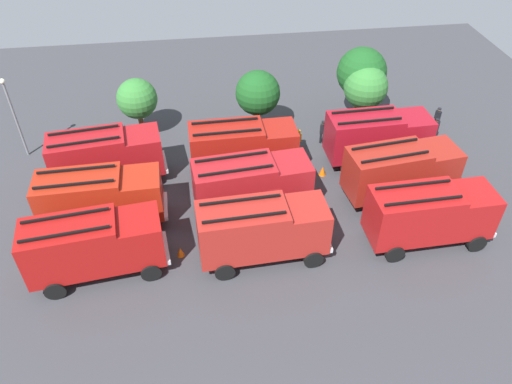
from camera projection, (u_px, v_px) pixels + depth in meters
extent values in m
plane|color=#38383D|center=(256.00, 209.00, 31.17)|extent=(55.39, 55.39, 0.00)
cube|color=#A41311|center=(141.00, 237.00, 26.31)|extent=(2.48, 2.74, 2.60)
cube|color=#8C9EAD|center=(160.00, 229.00, 26.32)|extent=(0.33, 2.12, 1.46)
cube|color=#A41311|center=(72.00, 247.00, 25.53)|extent=(5.06, 3.05, 2.90)
cube|color=black|center=(65.00, 216.00, 25.04)|extent=(4.30, 0.63, 0.12)
cube|color=black|center=(64.00, 234.00, 24.02)|extent=(4.30, 0.63, 0.12)
cube|color=silver|center=(166.00, 248.00, 27.28)|extent=(0.48, 2.38, 0.28)
cylinder|color=black|center=(147.00, 241.00, 28.23)|extent=(1.13, 0.48, 1.10)
cylinder|color=black|center=(151.00, 272.00, 26.45)|extent=(1.13, 0.48, 1.10)
cylinder|color=black|center=(58.00, 257.00, 27.28)|extent=(1.13, 0.48, 1.10)
cylinder|color=black|center=(55.00, 290.00, 25.49)|extent=(1.13, 0.48, 1.10)
cube|color=#A7221C|center=(306.00, 224.00, 27.06)|extent=(2.32, 2.60, 2.60)
cube|color=#8C9EAD|center=(325.00, 218.00, 27.01)|extent=(0.18, 2.13, 1.46)
cube|color=#A7221C|center=(243.00, 230.00, 26.47)|extent=(4.91, 2.73, 2.90)
cube|color=black|center=(240.00, 200.00, 25.99)|extent=(4.32, 0.33, 0.12)
cube|color=black|center=(244.00, 217.00, 24.95)|extent=(4.32, 0.33, 0.12)
cube|color=silver|center=(325.00, 236.00, 27.96)|extent=(0.31, 2.38, 0.28)
cylinder|color=black|center=(302.00, 229.00, 28.99)|extent=(1.12, 0.40, 1.10)
cylinder|color=black|center=(313.00, 259.00, 27.17)|extent=(1.12, 0.40, 1.10)
cylinder|color=black|center=(219.00, 240.00, 28.29)|extent=(1.12, 0.40, 1.10)
cylinder|color=black|center=(225.00, 271.00, 26.48)|extent=(1.12, 0.40, 1.10)
cube|color=#AB1515|center=(470.00, 209.00, 28.00)|extent=(2.27, 2.57, 2.60)
cube|color=#8C9EAD|center=(489.00, 203.00, 27.94)|extent=(0.14, 2.13, 1.46)
cube|color=#AB1515|center=(412.00, 214.00, 27.46)|extent=(4.87, 2.64, 2.90)
cube|color=black|center=(413.00, 185.00, 26.98)|extent=(4.32, 0.25, 0.12)
cube|color=black|center=(424.00, 201.00, 25.93)|extent=(4.32, 0.25, 0.12)
cube|color=silver|center=(484.00, 222.00, 28.89)|extent=(0.27, 2.38, 0.28)
cylinder|color=black|center=(456.00, 215.00, 29.93)|extent=(1.11, 0.38, 1.10)
cylinder|color=black|center=(476.00, 243.00, 28.11)|extent=(1.11, 0.38, 1.10)
cylinder|color=black|center=(379.00, 224.00, 29.30)|extent=(1.11, 0.38, 1.10)
cylinder|color=black|center=(395.00, 254.00, 27.48)|extent=(1.11, 0.38, 1.10)
cube|color=#A62211|center=(143.00, 194.00, 29.07)|extent=(2.27, 2.56, 2.60)
cube|color=#8C9EAD|center=(160.00, 188.00, 29.00)|extent=(0.14, 2.13, 1.46)
cube|color=#A62211|center=(81.00, 198.00, 28.52)|extent=(4.87, 2.64, 2.90)
cube|color=black|center=(76.00, 169.00, 28.04)|extent=(4.32, 0.25, 0.12)
cube|color=black|center=(73.00, 184.00, 27.00)|extent=(4.32, 0.25, 0.12)
cube|color=silver|center=(166.00, 206.00, 29.96)|extent=(0.27, 2.38, 0.28)
cylinder|color=black|center=(150.00, 200.00, 30.99)|extent=(1.11, 0.38, 1.10)
cylinder|color=black|center=(150.00, 226.00, 29.17)|extent=(1.11, 0.38, 1.10)
cylinder|color=black|center=(69.00, 209.00, 30.37)|extent=(1.11, 0.38, 1.10)
cylinder|color=black|center=(64.00, 236.00, 28.55)|extent=(1.11, 0.38, 1.10)
cube|color=#A61A1F|center=(291.00, 178.00, 30.18)|extent=(2.43, 2.70, 2.60)
cube|color=#8C9EAD|center=(307.00, 172.00, 30.17)|extent=(0.28, 2.12, 1.46)
cube|color=#A61A1F|center=(234.00, 185.00, 29.47)|extent=(5.02, 2.94, 2.90)
cube|color=black|center=(231.00, 157.00, 28.98)|extent=(4.31, 0.53, 0.12)
cube|color=black|center=(236.00, 171.00, 27.95)|extent=(4.31, 0.53, 0.12)
cube|color=silver|center=(308.00, 190.00, 31.13)|extent=(0.42, 2.38, 0.28)
cylinder|color=black|center=(287.00, 186.00, 32.11)|extent=(1.13, 0.45, 1.10)
cylinder|color=black|center=(298.00, 210.00, 30.31)|extent=(1.13, 0.45, 1.10)
cylinder|color=black|center=(213.00, 197.00, 31.24)|extent=(1.13, 0.45, 1.10)
cylinder|color=black|center=(219.00, 222.00, 29.44)|extent=(1.13, 0.45, 1.10)
cube|color=maroon|center=(436.00, 165.00, 31.26)|extent=(2.48, 2.74, 2.60)
cube|color=#8C9EAD|center=(452.00, 158.00, 31.27)|extent=(0.33, 2.12, 1.46)
cube|color=maroon|center=(386.00, 171.00, 30.49)|extent=(5.06, 3.05, 2.90)
cube|color=black|center=(385.00, 144.00, 30.00)|extent=(4.30, 0.63, 0.12)
cube|color=black|center=(395.00, 157.00, 28.97)|extent=(4.30, 0.63, 0.12)
cube|color=silver|center=(448.00, 176.00, 32.23)|extent=(0.48, 2.38, 0.28)
cylinder|color=black|center=(424.00, 173.00, 33.19)|extent=(1.13, 0.48, 1.10)
cylinder|color=black|center=(443.00, 195.00, 31.40)|extent=(1.13, 0.48, 1.10)
cylinder|color=black|center=(356.00, 184.00, 32.23)|extent=(1.13, 0.48, 1.10)
cylinder|color=black|center=(372.00, 208.00, 30.44)|extent=(1.13, 0.48, 1.10)
cube|color=#A3151A|center=(144.00, 150.00, 32.48)|extent=(2.49, 2.75, 2.60)
cube|color=#8C9EAD|center=(160.00, 144.00, 32.49)|extent=(0.34, 2.12, 1.46)
cube|color=#A3151A|center=(89.00, 157.00, 31.69)|extent=(5.07, 3.07, 2.90)
cube|color=black|center=(84.00, 130.00, 31.20)|extent=(4.30, 0.65, 0.12)
cube|color=black|center=(83.00, 142.00, 30.18)|extent=(4.30, 0.65, 0.12)
cube|color=silver|center=(165.00, 162.00, 33.45)|extent=(0.49, 2.38, 0.28)
cylinder|color=black|center=(149.00, 159.00, 34.40)|extent=(1.13, 0.48, 1.10)
cylinder|color=black|center=(153.00, 179.00, 32.61)|extent=(1.13, 0.48, 1.10)
cylinder|color=black|center=(76.00, 170.00, 33.43)|extent=(1.13, 0.48, 1.10)
cylinder|color=black|center=(75.00, 192.00, 31.64)|extent=(1.13, 0.48, 1.10)
cube|color=maroon|center=(279.00, 144.00, 33.05)|extent=(2.25, 2.55, 2.60)
cube|color=#8C9EAD|center=(294.00, 139.00, 32.98)|extent=(0.12, 2.13, 1.46)
cube|color=maroon|center=(227.00, 147.00, 32.53)|extent=(4.85, 2.60, 2.90)
cube|color=black|center=(225.00, 121.00, 32.05)|extent=(4.32, 0.21, 0.12)
cube|color=black|center=(227.00, 132.00, 31.01)|extent=(4.32, 0.21, 0.12)
cube|color=silver|center=(296.00, 156.00, 33.93)|extent=(0.25, 2.38, 0.28)
cylinder|color=black|center=(278.00, 153.00, 34.98)|extent=(1.11, 0.37, 1.10)
cylinder|color=black|center=(285.00, 173.00, 33.15)|extent=(1.11, 0.37, 1.10)
cylinder|color=black|center=(209.00, 159.00, 34.38)|extent=(1.11, 0.37, 1.10)
cylinder|color=black|center=(212.00, 180.00, 32.56)|extent=(1.11, 0.37, 1.10)
cube|color=maroon|center=(411.00, 133.00, 34.12)|extent=(2.28, 2.57, 2.60)
cube|color=#8C9EAD|center=(427.00, 128.00, 34.05)|extent=(0.15, 2.13, 1.46)
cube|color=maroon|center=(363.00, 136.00, 33.57)|extent=(4.87, 2.65, 2.90)
cube|color=black|center=(363.00, 110.00, 33.09)|extent=(4.32, 0.25, 0.12)
cube|color=black|center=(370.00, 121.00, 32.05)|extent=(4.32, 0.25, 0.12)
cube|color=silver|center=(424.00, 145.00, 35.00)|extent=(0.27, 2.38, 0.28)
cylinder|color=black|center=(403.00, 142.00, 36.04)|extent=(1.11, 0.38, 1.10)
cylinder|color=black|center=(417.00, 161.00, 34.22)|extent=(1.11, 0.38, 1.10)
cylinder|color=black|center=(338.00, 148.00, 35.41)|extent=(1.11, 0.38, 1.10)
cylinder|color=black|center=(349.00, 168.00, 33.59)|extent=(1.11, 0.38, 1.10)
cylinder|color=black|center=(321.00, 138.00, 36.64)|extent=(0.16, 0.16, 0.85)
cylinder|color=black|center=(323.00, 138.00, 36.61)|extent=(0.16, 0.16, 0.85)
cube|color=black|center=(323.00, 129.00, 36.12)|extent=(0.48, 0.37, 0.74)
sphere|color=brown|center=(324.00, 123.00, 35.81)|extent=(0.24, 0.24, 0.24)
cylinder|color=black|center=(324.00, 122.00, 35.75)|extent=(0.30, 0.30, 0.07)
cylinder|color=black|center=(437.00, 124.00, 38.21)|extent=(0.16, 0.16, 0.79)
cylinder|color=black|center=(435.00, 123.00, 38.36)|extent=(0.16, 0.16, 0.79)
cube|color=black|center=(438.00, 115.00, 37.81)|extent=(0.36, 0.48, 0.69)
sphere|color=#9E704C|center=(439.00, 110.00, 37.52)|extent=(0.22, 0.22, 0.22)
cylinder|color=black|center=(440.00, 109.00, 37.47)|extent=(0.28, 0.28, 0.07)
cylinder|color=black|center=(299.00, 146.00, 35.92)|extent=(0.16, 0.16, 0.76)
cylinder|color=black|center=(297.00, 144.00, 36.06)|extent=(0.16, 0.16, 0.76)
cube|color=orange|center=(298.00, 137.00, 35.54)|extent=(0.41, 0.48, 0.66)
sphere|color=brown|center=(299.00, 132.00, 35.26)|extent=(0.21, 0.21, 0.21)
cylinder|color=orange|center=(299.00, 131.00, 35.20)|extent=(0.27, 0.27, 0.06)
cylinder|color=black|center=(435.00, 135.00, 37.05)|extent=(0.16, 0.16, 0.77)
cylinder|color=black|center=(433.00, 133.00, 37.19)|extent=(0.16, 0.16, 0.77)
cube|color=black|center=(436.00, 126.00, 36.66)|extent=(0.36, 0.47, 0.67)
sphere|color=brown|center=(437.00, 121.00, 36.37)|extent=(0.22, 0.22, 0.22)
cylinder|color=black|center=(438.00, 120.00, 36.32)|extent=(0.27, 0.27, 0.07)
cylinder|color=brown|center=(141.00, 124.00, 37.18)|extent=(0.37, 0.37, 1.83)
sphere|color=#337A33|center=(137.00, 99.00, 35.80)|extent=(2.93, 2.93, 2.93)
cylinder|color=brown|center=(258.00, 121.00, 37.30)|extent=(0.41, 0.41, 2.04)
sphere|color=#19511E|center=(258.00, 93.00, 35.76)|extent=(3.26, 3.26, 3.26)
cylinder|color=brown|center=(361.00, 115.00, 38.00)|extent=(0.41, 0.41, 2.03)
sphere|color=#337A33|center=(366.00, 87.00, 36.47)|extent=(3.25, 3.25, 3.25)
cylinder|color=brown|center=(357.00, 105.00, 38.92)|extent=(0.47, 0.47, 2.34)
sphere|color=#19511E|center=(362.00, 72.00, 37.16)|extent=(3.75, 3.75, 3.75)
cone|color=#F2600C|center=(180.00, 252.00, 27.93)|extent=(0.43, 0.43, 0.61)
cone|color=#F2600C|center=(323.00, 171.00, 33.69)|extent=(0.47, 0.47, 0.68)
cone|color=#F2600C|center=(217.00, 189.00, 32.29)|extent=(0.41, 0.41, 0.58)
cylinder|color=slate|center=(16.00, 121.00, 33.94)|extent=(0.16, 0.16, 5.63)
sphere|color=#F2EFCC|center=(2.00, 81.00, 32.03)|extent=(0.36, 0.36, 0.36)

